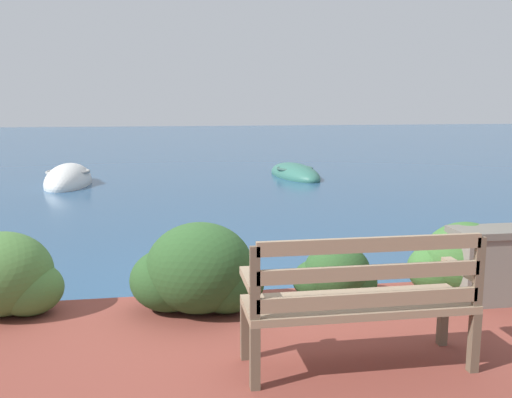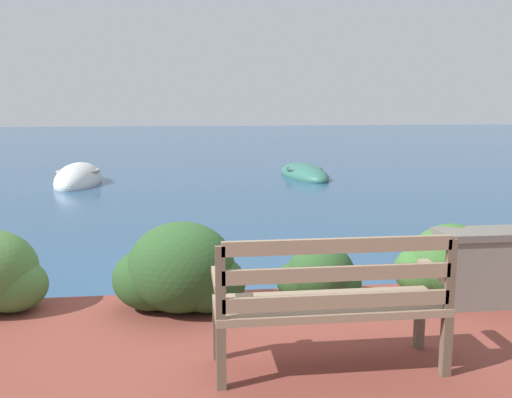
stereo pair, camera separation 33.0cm
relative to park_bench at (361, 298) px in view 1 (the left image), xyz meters
The scene contains 8 objects.
ground_plane 1.90m from the park_bench, 109.69° to the left, with size 80.00×80.00×0.00m.
park_bench is the anchor object (origin of this frame).
hedge_clump_left 2.94m from the park_bench, 151.34° to the left, with size 1.02×0.73×0.69m.
hedge_clump_centre 1.57m from the park_bench, 128.85° to the left, with size 1.11×0.80×0.76m.
hedge_clump_right 1.35m from the park_bench, 79.71° to the left, with size 0.74×0.54×0.51m.
hedge_clump_far_right 1.91m from the park_bench, 41.48° to the left, with size 0.98×0.71×0.67m.
rowboat_nearest 11.04m from the park_bench, 108.32° to the left, with size 1.12×2.44×0.88m.
rowboat_mid 11.29m from the park_bench, 79.07° to the left, with size 1.30×2.68×0.61m.
Camera 1 is at (-0.64, -5.02, 1.96)m, focal length 40.00 mm.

